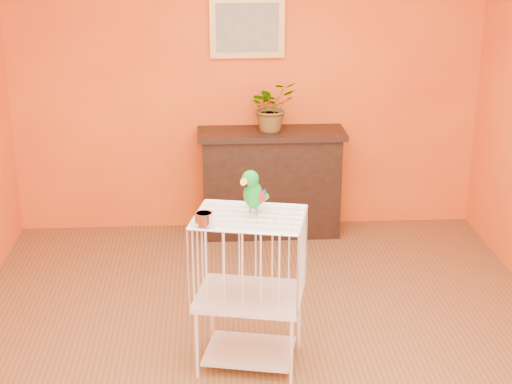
{
  "coord_description": "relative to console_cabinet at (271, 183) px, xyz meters",
  "views": [
    {
      "loc": [
        -0.32,
        -4.31,
        2.59
      ],
      "look_at": [
        -0.07,
        -0.08,
        1.11
      ],
      "focal_mm": 55.0,
      "sensor_mm": 36.0,
      "label": 1
    }
  ],
  "objects": [
    {
      "name": "feed_cup",
      "position": [
        -0.56,
        -2.25,
        0.55
      ],
      "size": [
        0.1,
        0.1,
        0.07
      ],
      "primitive_type": "cylinder",
      "color": "silver",
      "rests_on": "birdcage"
    },
    {
      "name": "console_cabinet",
      "position": [
        0.0,
        0.0,
        0.0
      ],
      "size": [
        1.24,
        0.44,
        0.92
      ],
      "color": "black",
      "rests_on": "ground"
    },
    {
      "name": "ground",
      "position": [
        -0.19,
        -2.03,
        -0.46
      ],
      "size": [
        4.5,
        4.5,
        0.0
      ],
      "primitive_type": "plane",
      "color": "brown",
      "rests_on": "ground"
    },
    {
      "name": "birdcage",
      "position": [
        -0.29,
        -2.11,
        0.04
      ],
      "size": [
        0.71,
        0.6,
        0.97
      ],
      "rotation": [
        0.0,
        0.0,
        -0.22
      ],
      "color": "silver",
      "rests_on": "ground"
    },
    {
      "name": "potted_plant",
      "position": [
        0.0,
        0.01,
        0.62
      ],
      "size": [
        0.51,
        0.53,
        0.33
      ],
      "primitive_type": "imported",
      "rotation": [
        0.0,
        0.0,
        0.4
      ],
      "color": "#26722D",
      "rests_on": "console_cabinet"
    },
    {
      "name": "room_shell",
      "position": [
        -0.19,
        -2.03,
        1.12
      ],
      "size": [
        4.5,
        4.5,
        4.5
      ],
      "color": "orange",
      "rests_on": "ground"
    },
    {
      "name": "framed_picture",
      "position": [
        -0.19,
        0.18,
        1.29
      ],
      "size": [
        0.62,
        0.04,
        0.5
      ],
      "color": "#BC8E43",
      "rests_on": "room_shell"
    },
    {
      "name": "parrot",
      "position": [
        -0.27,
        -2.08,
        0.65
      ],
      "size": [
        0.19,
        0.23,
        0.28
      ],
      "rotation": [
        0.0,
        0.0,
        -0.64
      ],
      "color": "#59544C",
      "rests_on": "birdcage"
    }
  ]
}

